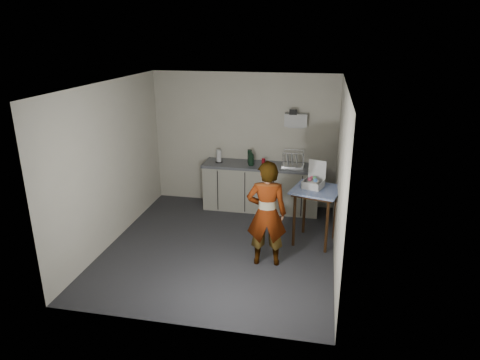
% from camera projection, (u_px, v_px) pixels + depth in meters
% --- Properties ---
extents(ground, '(4.00, 4.00, 0.00)m').
position_uv_depth(ground, '(221.00, 247.00, 6.95)').
color(ground, '#2C2D32').
rests_on(ground, ground).
extents(wall_back, '(3.60, 0.02, 2.60)m').
position_uv_depth(wall_back, '(244.00, 140.00, 8.37)').
color(wall_back, beige).
rests_on(wall_back, ground).
extents(wall_right, '(0.02, 4.00, 2.60)m').
position_uv_depth(wall_right, '(339.00, 178.00, 6.19)').
color(wall_right, beige).
rests_on(wall_right, ground).
extents(wall_left, '(0.02, 4.00, 2.60)m').
position_uv_depth(wall_left, '(111.00, 164.00, 6.86)').
color(wall_left, beige).
rests_on(wall_left, ground).
extents(ceiling, '(3.60, 4.00, 0.01)m').
position_uv_depth(ceiling, '(218.00, 85.00, 6.10)').
color(ceiling, silver).
rests_on(ceiling, wall_back).
extents(kitchen_counter, '(2.24, 0.62, 0.91)m').
position_uv_depth(kitchen_counter, '(261.00, 188.00, 8.31)').
color(kitchen_counter, black).
rests_on(kitchen_counter, ground).
extents(wall_shelf, '(0.42, 0.18, 0.37)m').
position_uv_depth(wall_shelf, '(296.00, 120.00, 7.97)').
color(wall_shelf, silver).
rests_on(wall_shelf, ground).
extents(side_table, '(0.89, 0.89, 0.94)m').
position_uv_depth(side_table, '(316.00, 196.00, 6.85)').
color(side_table, '#38210C').
rests_on(side_table, ground).
extents(standing_man, '(0.63, 0.46, 1.61)m').
position_uv_depth(standing_man, '(267.00, 214.00, 6.22)').
color(standing_man, '#B2A593').
rests_on(standing_man, ground).
extents(soap_bottle, '(0.13, 0.13, 0.30)m').
position_uv_depth(soap_bottle, '(251.00, 158.00, 8.05)').
color(soap_bottle, black).
rests_on(soap_bottle, kitchen_counter).
extents(soda_can, '(0.07, 0.07, 0.13)m').
position_uv_depth(soda_can, '(263.00, 162.00, 8.11)').
color(soda_can, red).
rests_on(soda_can, kitchen_counter).
extents(dark_bottle, '(0.07, 0.07, 0.26)m').
position_uv_depth(dark_bottle, '(250.00, 156.00, 8.23)').
color(dark_bottle, black).
rests_on(dark_bottle, kitchen_counter).
extents(paper_towel, '(0.14, 0.14, 0.25)m').
position_uv_depth(paper_towel, '(219.00, 156.00, 8.27)').
color(paper_towel, black).
rests_on(paper_towel, kitchen_counter).
extents(dish_rack, '(0.41, 0.31, 0.29)m').
position_uv_depth(dish_rack, '(293.00, 162.00, 8.06)').
color(dish_rack, white).
rests_on(dish_rack, kitchen_counter).
extents(bakery_box, '(0.38, 0.39, 0.42)m').
position_uv_depth(bakery_box, '(314.00, 182.00, 6.85)').
color(bakery_box, silver).
rests_on(bakery_box, side_table).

